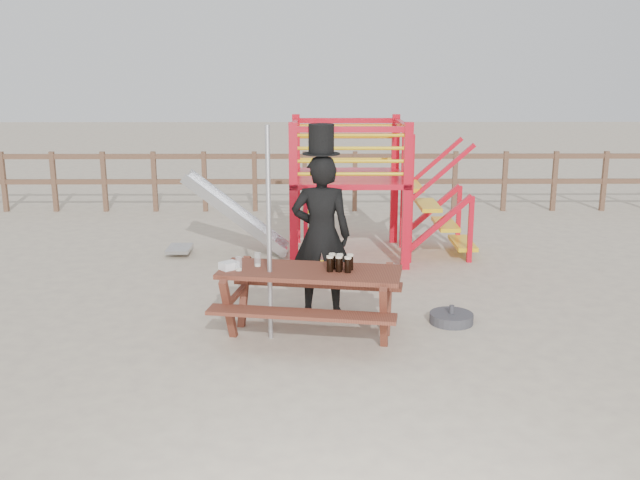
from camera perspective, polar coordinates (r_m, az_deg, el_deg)
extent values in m
plane|color=beige|center=(7.64, 1.88, -8.17)|extent=(60.00, 60.00, 0.00)
cube|color=brown|center=(14.19, 0.80, 6.71)|extent=(15.00, 0.06, 0.10)
cube|color=brown|center=(14.27, 0.79, 4.70)|extent=(15.00, 0.06, 0.10)
cube|color=brown|center=(15.55, -23.98, 4.27)|extent=(0.09, 0.09, 1.20)
cube|color=brown|center=(15.18, -20.51, 4.38)|extent=(0.09, 0.09, 1.20)
cube|color=brown|center=(14.87, -16.88, 4.48)|extent=(0.09, 0.09, 1.20)
cube|color=brown|center=(14.62, -13.10, 4.57)|extent=(0.09, 0.09, 1.20)
cube|color=brown|center=(14.43, -9.22, 4.63)|extent=(0.09, 0.09, 1.20)
cube|color=brown|center=(14.31, -5.24, 4.68)|extent=(0.09, 0.09, 1.20)
cube|color=brown|center=(14.26, -1.22, 4.70)|extent=(0.09, 0.09, 1.20)
cube|color=brown|center=(14.28, 2.80, 4.70)|extent=(0.09, 0.09, 1.20)
cube|color=brown|center=(14.38, 6.80, 4.68)|extent=(0.09, 0.09, 1.20)
cube|color=brown|center=(14.53, 10.73, 4.63)|extent=(0.09, 0.09, 1.20)
cube|color=brown|center=(14.76, 14.55, 4.57)|extent=(0.09, 0.09, 1.20)
cube|color=brown|center=(15.05, 18.24, 4.49)|extent=(0.09, 0.09, 1.20)
cube|color=brown|center=(15.40, 21.78, 4.39)|extent=(0.09, 0.09, 1.20)
cube|color=red|center=(10.05, -2.13, 3.43)|extent=(0.12, 0.12, 2.10)
cube|color=red|center=(10.13, 6.97, 3.42)|extent=(0.12, 0.12, 2.10)
cube|color=red|center=(11.63, -1.90, 4.85)|extent=(0.12, 0.12, 2.10)
cube|color=red|center=(11.70, 5.99, 4.84)|extent=(0.12, 0.12, 2.10)
cube|color=red|center=(10.82, 2.24, 4.98)|extent=(1.72, 1.72, 0.08)
cube|color=red|center=(9.93, 2.50, 8.83)|extent=(1.60, 0.08, 0.08)
cube|color=red|center=(11.52, 2.10, 9.53)|extent=(1.60, 0.08, 0.08)
cube|color=red|center=(10.72, -2.05, 9.21)|extent=(0.08, 1.60, 0.08)
cube|color=red|center=(10.79, 6.58, 9.16)|extent=(0.08, 1.60, 0.08)
cylinder|color=yellow|center=(10.00, 2.46, 5.29)|extent=(1.50, 0.05, 0.05)
cylinder|color=yellow|center=(11.59, 2.07, 6.47)|extent=(1.50, 0.05, 0.05)
cylinder|color=yellow|center=(9.98, 2.47, 6.32)|extent=(1.50, 0.05, 0.05)
cylinder|color=yellow|center=(11.57, 2.08, 7.36)|extent=(1.50, 0.05, 0.05)
cylinder|color=yellow|center=(9.96, 2.48, 7.34)|extent=(1.50, 0.05, 0.05)
cylinder|color=yellow|center=(11.55, 2.08, 8.24)|extent=(1.50, 0.05, 0.05)
cylinder|color=yellow|center=(9.94, 2.49, 8.37)|extent=(1.50, 0.05, 0.05)
cylinder|color=yellow|center=(11.53, 2.09, 9.13)|extent=(1.50, 0.05, 0.05)
cube|color=red|center=(9.99, -1.16, 0.74)|extent=(0.06, 0.06, 1.20)
cube|color=red|center=(9.99, 0.91, 0.74)|extent=(0.06, 0.06, 1.20)
cylinder|color=yellow|center=(10.10, -0.12, -1.75)|extent=(0.36, 0.04, 0.04)
cylinder|color=yellow|center=(10.04, -0.12, -0.43)|extent=(0.36, 0.04, 0.04)
cylinder|color=yellow|center=(9.98, -0.12, 0.91)|extent=(0.36, 0.04, 0.04)
cylinder|color=yellow|center=(9.93, -0.12, 2.26)|extent=(0.36, 0.04, 0.04)
cylinder|color=yellow|center=(9.89, -0.12, 3.62)|extent=(0.36, 0.04, 0.04)
cube|color=yellow|center=(10.93, 7.23, 4.33)|extent=(0.30, 0.90, 0.06)
cube|color=yellow|center=(11.02, 8.63, 2.78)|extent=(0.30, 0.90, 0.06)
cube|color=yellow|center=(11.13, 10.00, 1.25)|extent=(0.30, 0.90, 0.06)
cube|color=yellow|center=(11.25, 11.34, -0.24)|extent=(0.30, 0.90, 0.06)
cube|color=red|center=(10.64, 9.60, 1.36)|extent=(0.95, 0.08, 0.86)
cube|color=red|center=(11.51, 8.84, 2.33)|extent=(0.95, 0.08, 0.86)
cube|color=silver|center=(10.98, -6.69, 1.95)|extent=(1.53, 0.55, 1.21)
cube|color=silver|center=(10.71, -6.85, 1.86)|extent=(1.58, 0.04, 1.28)
cube|color=silver|center=(11.24, -6.55, 2.43)|extent=(1.58, 0.04, 1.28)
cube|color=silver|center=(11.23, -11.18, -0.68)|extent=(0.35, 0.55, 0.05)
cube|color=brown|center=(7.59, -0.81, -2.57)|extent=(2.01, 1.03, 0.05)
cube|color=brown|center=(7.18, -1.54, -5.95)|extent=(1.94, 0.59, 0.04)
cube|color=brown|center=(8.17, -0.15, -3.48)|extent=(1.94, 0.59, 0.04)
cube|color=brown|center=(7.88, -6.67, -4.90)|extent=(0.27, 1.15, 0.69)
cube|color=brown|center=(7.61, 5.29, -5.55)|extent=(0.27, 1.15, 0.69)
imported|color=black|center=(8.25, 0.09, 0.37)|extent=(0.71, 0.49, 1.89)
cube|color=#0E8A0C|center=(8.34, 0.15, 2.12)|extent=(0.08, 0.02, 0.44)
cylinder|color=black|center=(8.08, 0.10, 6.93)|extent=(0.43, 0.43, 0.01)
cylinder|color=black|center=(8.06, 0.10, 8.12)|extent=(0.29, 0.29, 0.33)
cube|color=white|center=(8.19, 0.15, 9.02)|extent=(0.15, 0.01, 0.04)
cylinder|color=#B2B2B7|center=(7.43, -4.10, 0.39)|extent=(0.05, 0.05, 2.28)
cylinder|color=#39393E|center=(8.30, 10.46, -6.17)|extent=(0.50, 0.50, 0.11)
cylinder|color=#39393E|center=(8.27, 10.49, -5.48)|extent=(0.06, 0.06, 0.10)
cube|color=white|center=(7.66, -7.30, -2.04)|extent=(0.23, 0.22, 0.08)
cylinder|color=black|center=(7.50, 0.80, -1.99)|extent=(0.07, 0.07, 0.15)
cylinder|color=#F4E7C7|center=(7.48, 0.80, -1.35)|extent=(0.07, 0.07, 0.02)
cylinder|color=black|center=(7.50, 1.52, -2.00)|extent=(0.07, 0.07, 0.15)
cylinder|color=#F4E7C7|center=(7.47, 1.52, -1.36)|extent=(0.07, 0.07, 0.02)
cylinder|color=black|center=(7.47, 2.24, -2.06)|extent=(0.07, 0.07, 0.15)
cylinder|color=#F4E7C7|center=(7.45, 2.25, -1.42)|extent=(0.07, 0.07, 0.02)
cylinder|color=black|center=(7.59, 0.98, -1.79)|extent=(0.07, 0.07, 0.15)
cylinder|color=#F4E7C7|center=(7.57, 0.98, -1.16)|extent=(0.07, 0.07, 0.02)
cylinder|color=black|center=(7.57, 1.59, -1.84)|extent=(0.07, 0.07, 0.15)
cylinder|color=#F4E7C7|center=(7.55, 1.59, -1.21)|extent=(0.07, 0.07, 0.02)
cylinder|color=black|center=(7.57, 2.42, -1.84)|extent=(0.07, 0.07, 0.15)
cylinder|color=#F4E7C7|center=(7.55, 2.42, -1.21)|extent=(0.07, 0.07, 0.02)
cylinder|color=silver|center=(7.72, -5.02, -1.57)|extent=(0.07, 0.07, 0.15)
cylinder|color=#F4E7C7|center=(7.74, -5.01, -2.03)|extent=(0.06, 0.06, 0.02)
cylinder|color=silver|center=(7.58, -6.52, -1.90)|extent=(0.07, 0.07, 0.15)
cylinder|color=#F4E7C7|center=(7.60, -6.51, -2.37)|extent=(0.06, 0.06, 0.02)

